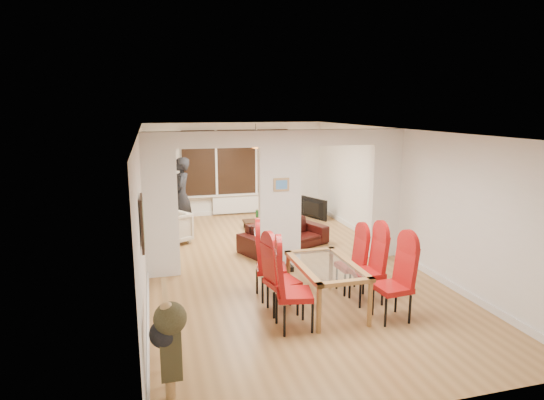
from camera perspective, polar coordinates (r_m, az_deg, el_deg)
name	(u,v)px	position (r m, az deg, el deg)	size (l,w,h in m)	color
floor	(280,265)	(8.94, 0.97, -8.11)	(5.00, 9.00, 0.01)	#9D703F
room_walls	(280,199)	(8.59, 1.00, 0.08)	(5.00, 9.00, 2.60)	silver
divider_wall	(280,199)	(8.59, 1.00, 0.08)	(5.00, 0.18, 2.60)	white
bay_window_blinds	(236,162)	(12.84, -4.50, 4.76)	(3.00, 0.08, 1.80)	black
radiator	(237,204)	(12.99, -4.38, -0.52)	(1.40, 0.08, 0.50)	white
pendant_light	(256,142)	(11.72, -2.06, 7.34)	(0.36, 0.36, 0.36)	orange
stair_newel	(167,329)	(5.48, -13.06, -15.45)	(0.40, 1.20, 1.10)	#AE844F
wall_poster	(142,223)	(5.87, -15.98, -2.80)	(0.04, 0.52, 0.67)	gray
pillar_photo	(281,185)	(8.45, 1.19, 1.94)	(0.30, 0.03, 0.25)	#4C8CD8
dining_table	(326,286)	(7.04, 6.74, -10.66)	(0.85, 1.52, 0.71)	olive
dining_chair_la	(294,288)	(6.32, 2.82, -10.95)	(0.47, 0.47, 1.19)	#A11110
dining_chair_lb	(283,277)	(6.81, 1.33, -9.61)	(0.44, 0.44, 1.10)	#A11110
dining_chair_lc	(271,263)	(7.30, -0.10, -7.92)	(0.46, 0.46, 1.15)	#A11110
dining_chair_ra	(392,282)	(6.79, 14.86, -9.87)	(0.46, 0.46, 1.15)	#A11110
dining_chair_rb	(367,267)	(7.28, 11.81, -8.29)	(0.45, 0.45, 1.14)	#A11110
dining_chair_rc	(351,262)	(7.65, 9.83, -7.69)	(0.41, 0.41, 1.02)	#A11110
sofa	(284,235)	(9.88, 1.54, -4.41)	(2.00, 0.78, 0.58)	black
armchair	(169,228)	(10.43, -12.75, -3.47)	(0.79, 0.76, 0.71)	beige
person	(182,196)	(11.02, -11.28, 0.45)	(0.44, 0.68, 1.86)	black
television	(311,209)	(12.49, 4.92, -1.09)	(0.13, 1.00, 0.57)	black
coffee_table	(262,224)	(11.52, -1.27, -3.05)	(0.92, 0.46, 0.21)	black
bottle	(257,215)	(11.44, -1.88, -1.88)	(0.07, 0.07, 0.28)	#143F19
bowl	(272,219)	(11.48, 0.01, -2.44)	(0.20, 0.20, 0.05)	black
shoes	(286,268)	(8.64, 1.82, -8.52)	(0.22, 0.24, 0.09)	black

